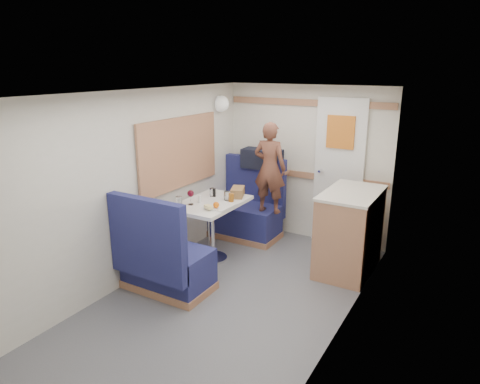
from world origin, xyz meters
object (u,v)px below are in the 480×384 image
Objects in this scene: dinette_table at (211,214)px; beer_glass at (231,198)px; duffel_bag at (262,159)px; galley_counter at (349,231)px; wine_glass at (191,194)px; bread_loaf at (238,192)px; tray at (221,206)px; salt_grinder at (200,199)px; pepper_grinder at (214,192)px; person at (270,168)px; bench_near at (164,264)px; orange_fruit at (216,205)px; tumbler_right at (227,196)px; dome_light at (221,104)px; bench_far at (247,214)px; tumbler_mid at (212,192)px; tumbler_left at (179,202)px; cheese_block at (208,207)px.

dinette_table is 0.31m from beer_glass.
galley_counter is at bearing -25.76° from duffel_bag.
dinette_table is at bearing 55.78° from wine_glass.
wine_glass reaches higher than bread_loaf.
salt_grinder reaches higher than tray.
pepper_grinder is 0.40× the size of bread_loaf.
dinette_table is 1.57m from galley_counter.
duffel_bag reaches higher than dinette_table.
person is at bearing 59.60° from salt_grinder.
dinette_table is at bearing 90.00° from bench_near.
orange_fruit is 0.35m from tumbler_right.
bench_near reaches higher than orange_fruit.
bread_loaf is (0.55, -0.51, -0.98)m from dome_light.
tumbler_right is (0.51, -0.70, -0.98)m from dome_light.
bench_far is at bearing 84.33° from salt_grinder.
tumbler_mid is at bearing -167.06° from galley_counter.
tumbler_left is at bearing -152.36° from galley_counter.
tray is at bearing -78.52° from bench_far.
beer_glass is (-0.19, -0.61, -0.25)m from person.
beer_glass is (-0.00, 0.32, -0.00)m from orange_fruit.
dinette_table is 4.60× the size of dome_light.
bread_loaf is at bearing 59.31° from salt_grinder.
wine_glass is 0.62m from bread_loaf.
bread_loaf reaches higher than orange_fruit.
duffel_bag is 1.40m from cheese_block.
orange_fruit is at bearing -89.21° from beer_glass.
dinette_table is 8.64× the size of tumbler_right.
tumbler_left reaches higher than orange_fruit.
orange_fruit is at bearing -60.53° from dome_light.
tumbler_left is at bearing -104.49° from duffel_bag.
tray is at bearing -3.07° from salt_grinder.
tumbler_mid reaches higher than cheese_block.
person is 16.75× the size of orange_fruit.
bench_near reaches higher than beer_glass.
galley_counter is 9.24× the size of tumbler_mid.
bench_near is (0.00, -1.73, 0.00)m from bench_far.
galley_counter is 1.58m from cheese_block.
dinette_table is 0.29m from pepper_grinder.
dome_light is at bearing 113.09° from tumbler_mid.
bench_near is at bearing -104.46° from tray.
wine_glass is at bearing -98.38° from pepper_grinder.
bench_near is at bearing -136.06° from galley_counter.
tumbler_right is 1.25× the size of salt_grinder.
orange_fruit reaches higher than tray.
dome_light is at bearing 98.94° from tumbler_left.
person is 6.74× the size of wine_glass.
tray is 1.85× the size of wine_glass.
person is 1.08m from wine_glass.
duffel_bag is at bearing 95.86° from bread_loaf.
tumbler_left is 0.76m from bread_loaf.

